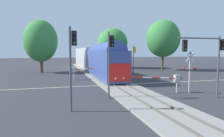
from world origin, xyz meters
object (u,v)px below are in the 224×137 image
at_px(traffic_signal_median, 110,54).
at_px(elm_centre_background, 113,43).
at_px(crossing_gate_far, 78,70).
at_px(traffic_signal_near_right, 208,51).
at_px(traffic_signal_near_left, 72,55).
at_px(maple_right_background, 163,39).
at_px(oak_behind_train, 41,41).
at_px(crossing_gate_near, 172,79).
at_px(commuter_train, 93,58).
at_px(traffic_signal_far_side, 134,55).
at_px(crossing_signal_mast, 190,68).

xyz_separation_m(traffic_signal_median, elm_centre_background, (8.73, 30.64, 2.33)).
xyz_separation_m(crossing_gate_far, traffic_signal_median, (1.51, -12.92, 2.49)).
height_order(traffic_signal_near_right, traffic_signal_median, traffic_signal_median).
distance_m(crossing_gate_far, elm_centre_background, 21.03).
bearing_deg(traffic_signal_near_left, maple_right_background, 50.17).
relative_size(crossing_gate_far, oak_behind_train, 0.55).
bearing_deg(traffic_signal_near_left, crossing_gate_far, 82.91).
height_order(crossing_gate_near, traffic_signal_median, traffic_signal_median).
bearing_deg(maple_right_background, commuter_train, 176.04).
xyz_separation_m(traffic_signal_median, maple_right_background, (17.82, 22.48, 3.02)).
height_order(commuter_train, maple_right_background, maple_right_background).
bearing_deg(traffic_signal_median, traffic_signal_near_right, -15.23).
bearing_deg(maple_right_background, elm_centre_background, 138.08).
xyz_separation_m(crossing_gate_near, traffic_signal_near_right, (1.63, -2.91, 2.76)).
bearing_deg(maple_right_background, traffic_signal_median, -128.41).
distance_m(crossing_gate_near, traffic_signal_near_left, 11.08).
bearing_deg(crossing_gate_near, traffic_signal_near_right, -60.78).
distance_m(traffic_signal_near_left, traffic_signal_far_side, 22.39).
xyz_separation_m(traffic_signal_near_left, oak_behind_train, (-3.97, 27.51, 2.24)).
bearing_deg(crossing_gate_near, elm_centre_background, 85.98).
relative_size(crossing_gate_near, crossing_signal_mast, 1.28).
distance_m(traffic_signal_near_left, oak_behind_train, 27.88).
distance_m(crossing_gate_far, maple_right_background, 22.26).
distance_m(traffic_signal_near_left, maple_right_background, 33.42).
xyz_separation_m(crossing_signal_mast, traffic_signal_near_left, (-11.70, -3.14, 1.38)).
relative_size(crossing_signal_mast, elm_centre_background, 0.42).
height_order(traffic_signal_near_left, elm_centre_background, elm_centre_background).
xyz_separation_m(crossing_gate_near, maple_right_background, (11.19, 21.82, 5.51)).
height_order(crossing_gate_near, maple_right_background, maple_right_background).
relative_size(crossing_gate_far, traffic_signal_far_side, 1.08).
height_order(oak_behind_train, maple_right_background, maple_right_background).
height_order(commuter_train, traffic_signal_far_side, commuter_train).
bearing_deg(crossing_signal_mast, traffic_signal_near_left, -164.98).
distance_m(commuter_train, elm_centre_background, 10.05).
relative_size(crossing_gate_near, traffic_signal_median, 0.91).
bearing_deg(maple_right_background, crossing_gate_far, -153.68).
height_order(crossing_gate_far, traffic_signal_median, traffic_signal_median).
bearing_deg(traffic_signal_near_left, elm_centre_background, 70.06).
distance_m(traffic_signal_far_side, elm_centre_background, 15.08).
relative_size(commuter_train, elm_centre_background, 4.03).
relative_size(crossing_signal_mast, oak_behind_train, 0.41).
bearing_deg(traffic_signal_near_right, crossing_gate_near, 119.22).
bearing_deg(elm_centre_background, oak_behind_train, -159.01).
bearing_deg(elm_centre_background, maple_right_background, -41.92).
xyz_separation_m(traffic_signal_median, oak_behind_train, (-7.47, 24.42, 2.24)).
xyz_separation_m(commuter_train, traffic_signal_near_left, (-6.02, -26.62, 1.13)).
height_order(crossing_signal_mast, crossing_gate_far, crossing_signal_mast).
bearing_deg(commuter_train, oak_behind_train, 174.94).
distance_m(traffic_signal_near_left, elm_centre_background, 35.95).
bearing_deg(traffic_signal_median, commuter_train, 83.88).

